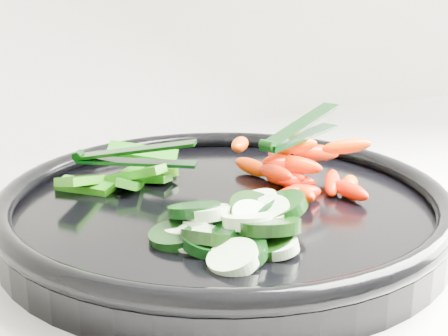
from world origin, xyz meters
name	(u,v)px	position (x,y,z in m)	size (l,w,h in m)	color
veggie_tray	(224,207)	(-0.48, 1.66, 0.95)	(0.40, 0.40, 0.04)	black
cucumber_pile	(231,227)	(-0.51, 1.59, 0.96)	(0.14, 0.12, 0.04)	black
carrot_pile	(298,169)	(-0.40, 1.66, 0.97)	(0.12, 0.14, 0.05)	#F01100
pepper_pile	(126,174)	(-0.53, 1.74, 0.96)	(0.14, 0.11, 0.04)	#1C6609
tong_carrot	(299,131)	(-0.40, 1.67, 1.00)	(0.11, 0.06, 0.02)	black
tong_pepper	(132,156)	(-0.53, 1.74, 0.98)	(0.10, 0.08, 0.02)	black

